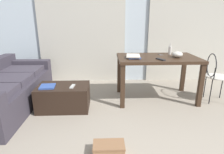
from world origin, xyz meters
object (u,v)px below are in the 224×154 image
bottle_near (170,50)px  couch (4,90)px  wire_chair (215,72)px  shoebox (109,149)px  tv_remote_on_table (161,59)px  coffee_table (64,97)px  craft_table (157,63)px  book_stack (133,56)px  bowl (177,54)px  scissors (160,54)px  tv_remote_primary (72,86)px  magazine (47,86)px

bottle_near → couch: bearing=-170.9°
wire_chair → shoebox: wire_chair is taller
wire_chair → tv_remote_on_table: (-0.99, -0.11, 0.26)m
coffee_table → craft_table: 1.68m
book_stack → bottle_near: bearing=22.1°
bowl → book_stack: bowl is taller
wire_chair → couch: bearing=-178.3°
couch → wire_chair: 3.53m
scissors → tv_remote_primary: size_ratio=0.68×
scissors → tv_remote_primary: scissors is taller
craft_table → scissors: scissors is taller
magazine → wire_chair: bearing=-0.0°
shoebox → bottle_near: bearing=55.3°
book_stack → tv_remote_on_table: 0.44m
wire_chair → coffee_table: bearing=-175.8°
coffee_table → scissors: size_ratio=7.04×
coffee_table → bowl: size_ratio=4.55×
bowl → scissors: (-0.22, 0.27, -0.05)m
bottle_near → magazine: bottle_near is taller
coffee_table → tv_remote_on_table: tv_remote_on_table is taller
coffee_table → shoebox: 1.34m
coffee_table → scissors: 1.84m
bottle_near → tv_remote_primary: (-1.70, -0.60, -0.45)m
scissors → shoebox: bearing=-120.3°
craft_table → magazine: (-1.80, -0.39, -0.27)m
wire_chair → tv_remote_primary: bearing=-174.1°
couch → wire_chair: (3.52, 0.10, 0.23)m
book_stack → shoebox: size_ratio=0.95×
craft_table → bowl: (0.31, -0.07, 0.16)m
coffee_table → craft_table: bearing=11.9°
book_stack → tv_remote_on_table: book_stack is taller
tv_remote_on_table → tv_remote_primary: tv_remote_on_table is taller
scissors → craft_table: bearing=-113.7°
book_stack → wire_chair: bearing=-2.6°
craft_table → wire_chair: 0.99m
coffee_table → tv_remote_on_table: size_ratio=4.50×
tv_remote_on_table → magazine: size_ratio=0.78×
couch → tv_remote_primary: size_ratio=12.16×
coffee_table → craft_table: (1.58, 0.33, 0.47)m
bottle_near → tv_remote_on_table: bearing=-123.3°
tv_remote_on_table → book_stack: bearing=130.7°
wire_chair → scissors: bearing=158.8°
magazine → book_stack: bearing=7.7°
book_stack → tv_remote_primary: (-0.98, -0.31, -0.40)m
coffee_table → wire_chair: bearing=4.2°
coffee_table → bottle_near: size_ratio=3.99×
coffee_table → bottle_near: (1.86, 0.54, 0.66)m
craft_table → bottle_near: (0.28, 0.21, 0.18)m
scissors → shoebox: (-0.97, -1.66, -0.71)m
wire_chair → magazine: size_ratio=3.72×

